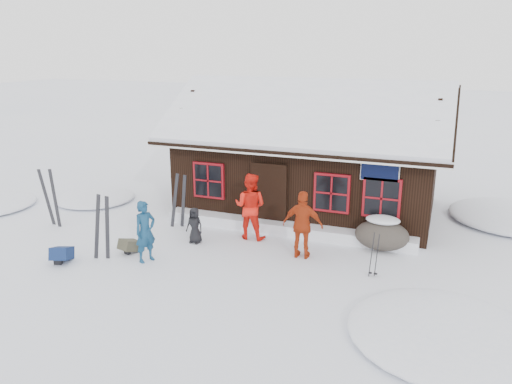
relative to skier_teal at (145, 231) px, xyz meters
The scene contains 15 objects.
ground 1.77m from the skier_teal, 35.96° to the left, with size 120.00×120.00×0.00m, color white.
mountain_hut 6.57m from the skier_teal, 64.84° to the left, with size 8.90×6.09×4.42m.
snow_drift 4.26m from the skier_teal, 48.86° to the left, with size 7.60×0.60×0.35m, color white.
snow_mounds 4.12m from the skier_teal, 43.62° to the left, with size 20.60×13.20×0.48m.
skier_teal is the anchor object (origin of this frame).
skier_orange_left 3.14m from the skier_teal, 52.44° to the left, with size 0.94×0.73×1.93m, color red.
skier_orange_right 4.07m from the skier_teal, 24.11° to the left, with size 1.06×0.44×1.82m, color #AC3211.
skier_crouched 1.70m from the skier_teal, 69.59° to the left, with size 0.51×0.33×1.04m, color black.
boulder 6.35m from the skier_teal, 28.13° to the left, with size 1.47×1.10×0.85m.
ski_pair_left 1.15m from the skier_teal, 165.51° to the right, with size 0.59×0.16×1.81m.
ski_pair_mid 4.42m from the skier_teal, 163.27° to the left, with size 0.65×0.17×1.85m.
ski_pair_right 2.60m from the skier_teal, 100.23° to the left, with size 0.60×0.17×1.74m.
ski_poles 5.76m from the skier_teal, 11.78° to the left, with size 0.21×0.10×1.16m.
backpack_blue 2.27m from the skier_teal, 156.71° to the right, with size 0.45×0.59×0.32m, color #12234F.
backpack_olive 1.03m from the skier_teal, 157.59° to the left, with size 0.39×0.52×0.28m, color #444230.
Camera 1 is at (5.68, -11.09, 5.36)m, focal length 35.00 mm.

